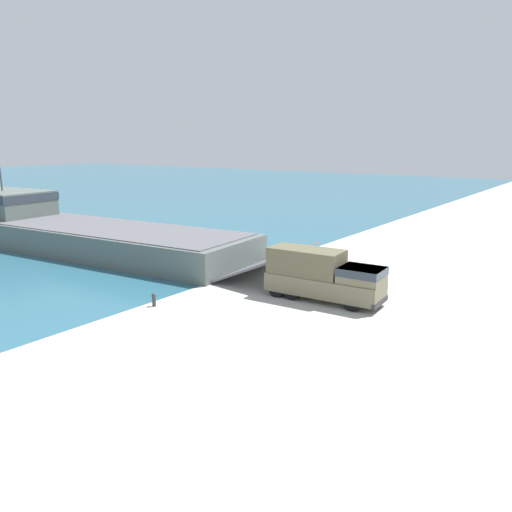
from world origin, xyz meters
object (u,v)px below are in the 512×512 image
at_px(mooring_bollard, 154,299).
at_px(landing_craft, 66,228).
at_px(military_truck, 323,275).
at_px(soldier_on_ramp, 340,277).

bearing_deg(mooring_bollard, landing_craft, 69.87).
distance_m(military_truck, mooring_bollard, 10.64).
height_order(military_truck, soldier_on_ramp, military_truck).
bearing_deg(soldier_on_ramp, mooring_bollard, -82.29).
distance_m(landing_craft, military_truck, 28.08).
distance_m(military_truck, soldier_on_ramp, 2.35).
xyz_separation_m(military_truck, soldier_on_ramp, (2.27, -0.10, -0.58)).
distance_m(landing_craft, mooring_bollard, 21.70).
xyz_separation_m(landing_craft, soldier_on_ramp, (2.03, -28.17, -0.71)).
xyz_separation_m(landing_craft, military_truck, (-0.25, -28.08, -0.13)).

